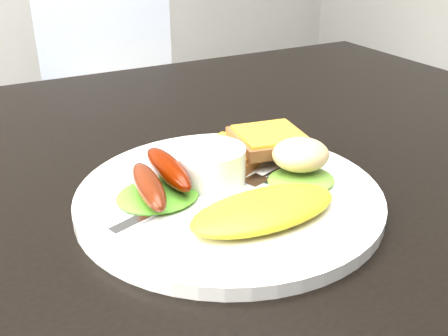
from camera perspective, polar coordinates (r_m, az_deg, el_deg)
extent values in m
cube|color=black|center=(0.59, -7.14, -1.52)|extent=(1.20, 0.80, 0.04)
cube|color=#A68750|center=(1.71, -10.36, 6.67)|extent=(0.56, 0.56, 0.05)
cylinder|color=white|center=(0.50, 0.54, -3.12)|extent=(0.29, 0.29, 0.01)
ellipsoid|color=#2E8218|center=(0.49, -7.22, -2.96)|extent=(0.08, 0.07, 0.01)
ellipsoid|color=olive|center=(0.52, 8.37, -1.28)|extent=(0.07, 0.06, 0.01)
ellipsoid|color=#D6C70D|center=(0.45, 4.40, -4.52)|extent=(0.14, 0.07, 0.02)
ellipsoid|color=#5A1912|center=(0.47, -8.20, -1.92)|extent=(0.03, 0.09, 0.02)
ellipsoid|color=#5D1100|center=(0.50, -6.11, -0.06)|extent=(0.02, 0.10, 0.02)
cylinder|color=white|center=(0.51, -1.30, 0.22)|extent=(0.08, 0.08, 0.04)
cube|color=brown|center=(0.56, 0.88, 1.63)|extent=(0.09, 0.09, 0.01)
cube|color=brown|center=(0.56, 4.97, 3.04)|extent=(0.09, 0.09, 0.01)
ellipsoid|color=beige|center=(0.52, 8.33, 1.47)|extent=(0.06, 0.06, 0.03)
cube|color=#ADAFB7|center=(0.48, -5.17, -3.64)|extent=(0.14, 0.06, 0.00)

